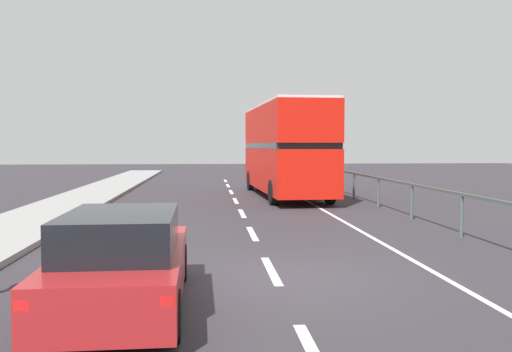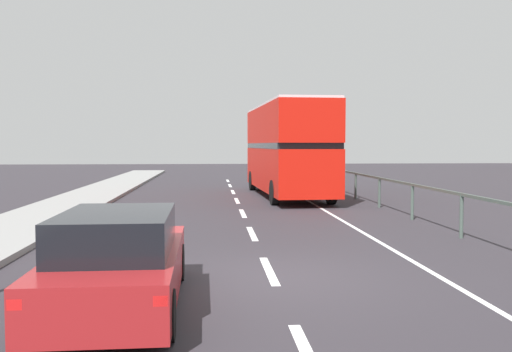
# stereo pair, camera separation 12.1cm
# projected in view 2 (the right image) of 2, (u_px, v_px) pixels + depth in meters

# --- Properties ---
(ground_plane) EXTENTS (75.57, 120.00, 0.10)m
(ground_plane) POSITION_uv_depth(u_px,v_px,m) (272.00, 279.00, 10.14)
(ground_plane) COLOR #2D292E
(lane_paint_markings) EXTENTS (3.17, 46.00, 0.01)m
(lane_paint_markings) POSITION_uv_depth(u_px,v_px,m) (299.00, 217.00, 18.48)
(lane_paint_markings) COLOR silver
(lane_paint_markings) RESTS_ON ground
(bridge_side_railing) EXTENTS (0.10, 42.00, 1.16)m
(bridge_side_railing) POSITION_uv_depth(u_px,v_px,m) (394.00, 187.00, 19.46)
(bridge_side_railing) COLOR #435149
(bridge_side_railing) RESTS_ON ground
(double_decker_bus_red) EXTENTS (2.99, 10.45, 4.23)m
(double_decker_bus_red) POSITION_uv_depth(u_px,v_px,m) (287.00, 147.00, 25.73)
(double_decker_bus_red) COLOR red
(double_decker_bus_red) RESTS_ON ground
(hatchback_car_near) EXTENTS (1.82, 4.51, 1.43)m
(hatchback_car_near) POSITION_uv_depth(u_px,v_px,m) (119.00, 262.00, 8.15)
(hatchback_car_near) COLOR maroon
(hatchback_car_near) RESTS_ON ground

